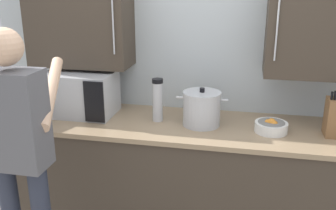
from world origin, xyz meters
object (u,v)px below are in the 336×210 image
at_px(stock_pot, 202,108).
at_px(fruit_bowl, 271,126).
at_px(person_figure, 18,148).
at_px(microwave_oven, 76,93).
at_px(thermos_flask, 158,100).
at_px(knife_block, 334,117).

distance_m(stock_pot, fruit_bowl, 0.50).
bearing_deg(stock_pot, fruit_bowl, -4.47).
bearing_deg(stock_pot, person_figure, -137.23).
relative_size(microwave_oven, thermos_flask, 2.28).
xyz_separation_m(knife_block, fruit_bowl, (-0.40, -0.02, -0.09)).
height_order(microwave_oven, thermos_flask, microwave_oven).
relative_size(knife_block, fruit_bowl, 1.53).
height_order(stock_pot, fruit_bowl, stock_pot).
bearing_deg(stock_pot, knife_block, -0.98).
xyz_separation_m(thermos_flask, person_figure, (-0.59, -0.87, -0.05)).
relative_size(stock_pot, person_figure, 0.22).
height_order(fruit_bowl, person_figure, person_figure).
bearing_deg(knife_block, fruit_bowl, -176.74).
bearing_deg(microwave_oven, stock_pot, -2.25).
relative_size(microwave_oven, stock_pot, 1.99).
xyz_separation_m(fruit_bowl, person_figure, (-1.41, -0.81, 0.07)).
height_order(stock_pot, person_figure, person_figure).
bearing_deg(microwave_oven, fruit_bowl, -2.98).
distance_m(fruit_bowl, person_figure, 1.63).
xyz_separation_m(microwave_oven, fruit_bowl, (1.47, -0.08, -0.12)).
bearing_deg(knife_block, microwave_oven, 178.36).
height_order(knife_block, thermos_flask, knife_block).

